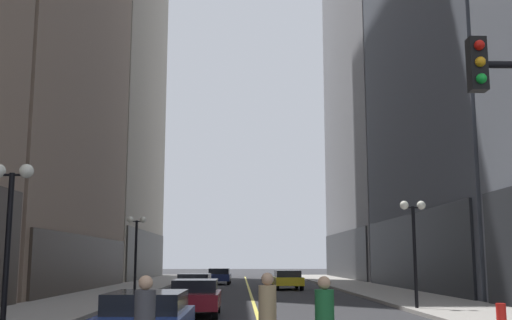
{
  "coord_description": "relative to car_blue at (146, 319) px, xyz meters",
  "views": [
    {
      "loc": [
        -0.68,
        -5.96,
        2.04
      ],
      "look_at": [
        0.1,
        23.41,
        6.84
      ],
      "focal_mm": 42.96,
      "sensor_mm": 36.0,
      "label": 1
    }
  ],
  "objects": [
    {
      "name": "ground_plane",
      "position": [
        2.79,
        26.71,
        -0.72
      ],
      "size": [
        200.0,
        200.0,
        0.0
      ],
      "primitive_type": "plane",
      "color": "#2D2D30"
    },
    {
      "name": "street_lamp_right_mid",
      "position": [
        9.19,
        10.56,
        2.54
      ],
      "size": [
        1.06,
        0.36,
        4.43
      ],
      "color": "black",
      "rests_on": "ground"
    },
    {
      "name": "building_right_far",
      "position": [
        19.62,
        51.71,
        29.86
      ],
      "size": [
        12.86,
        26.0,
        61.33
      ],
      "color": "gray",
      "rests_on": "ground"
    },
    {
      "name": "fire_hydrant_right",
      "position": [
        9.69,
        3.72,
        -0.32
      ],
      "size": [
        0.28,
        0.28,
        0.8
      ],
      "primitive_type": "cylinder",
      "color": "red",
      "rests_on": "ground"
    },
    {
      "name": "car_grey",
      "position": [
        -0.26,
        18.57,
        -0.0
      ],
      "size": [
        1.87,
        4.41,
        1.32
      ],
      "color": "slate",
      "rests_on": "ground"
    },
    {
      "name": "street_lamp_left_far",
      "position": [
        -3.61,
        19.99,
        2.54
      ],
      "size": [
        1.06,
        0.36,
        4.43
      ],
      "color": "black",
      "rests_on": "ground"
    },
    {
      "name": "car_yellow",
      "position": [
        5.44,
        29.1,
        -0.0
      ],
      "size": [
        2.02,
        4.25,
        1.32
      ],
      "color": "yellow",
      "rests_on": "ground"
    },
    {
      "name": "lane_centre_stripe",
      "position": [
        2.79,
        26.71,
        -0.72
      ],
      "size": [
        0.16,
        70.0,
        0.01
      ],
      "primitive_type": "cube",
      "color": "#E5D64C",
      "rests_on": "ground"
    },
    {
      "name": "pedestrian_in_tan_trench",
      "position": [
        2.64,
        -2.41,
        0.34
      ],
      "size": [
        0.46,
        0.46,
        1.8
      ],
      "color": "black",
      "rests_on": "ground"
    },
    {
      "name": "car_navy",
      "position": [
        0.4,
        38.4,
        -0.0
      ],
      "size": [
        2.02,
        4.05,
        1.32
      ],
      "color": "#141E4C",
      "rests_on": "ground"
    },
    {
      "name": "building_left_mid",
      "position": [
        -13.15,
        26.21,
        14.02
      ],
      "size": [
        11.08,
        24.0,
        29.62
      ],
      "color": "gray",
      "rests_on": "ground"
    },
    {
      "name": "car_blue",
      "position": [
        0.0,
        0.0,
        0.0
      ],
      "size": [
        1.9,
        4.56,
        1.32
      ],
      "color": "navy",
      "rests_on": "ground"
    },
    {
      "name": "sidewalk_right",
      "position": [
        11.04,
        26.71,
        -0.65
      ],
      "size": [
        4.5,
        78.0,
        0.15
      ],
      "primitive_type": "cube",
      "color": "#9E9991",
      "rests_on": "ground"
    },
    {
      "name": "street_lamp_left_near",
      "position": [
        -3.61,
        1.13,
        2.54
      ],
      "size": [
        1.06,
        0.36,
        4.43
      ],
      "color": "black",
      "rests_on": "ground"
    },
    {
      "name": "car_maroon",
      "position": [
        0.48,
        8.86,
        -0.0
      ],
      "size": [
        1.81,
        4.1,
        1.32
      ],
      "color": "maroon",
      "rests_on": "ground"
    },
    {
      "name": "sidewalk_left",
      "position": [
        -5.46,
        26.71,
        -0.65
      ],
      "size": [
        4.5,
        78.0,
        0.15
      ],
      "primitive_type": "cube",
      "color": "#9E9991",
      "rests_on": "ground"
    },
    {
      "name": "pedestrian_in_green_parka",
      "position": [
        3.61,
        -3.27,
        0.31
      ],
      "size": [
        0.46,
        0.46,
        1.76
      ],
      "color": "black",
      "rests_on": "ground"
    }
  ]
}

